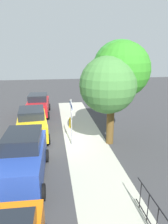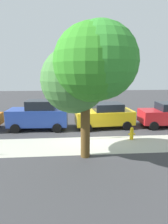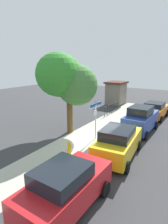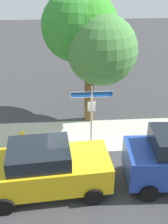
# 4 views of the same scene
# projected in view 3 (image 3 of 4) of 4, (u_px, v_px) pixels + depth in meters

# --- Properties ---
(ground_plane) EXTENTS (60.00, 60.00, 0.00)m
(ground_plane) POSITION_uv_depth(u_px,v_px,m) (97.00, 142.00, 13.03)
(ground_plane) COLOR #38383A
(sidewalk_strip) EXTENTS (24.00, 2.60, 0.00)m
(sidewalk_strip) POSITION_uv_depth(u_px,v_px,m) (94.00, 130.00, 15.33)
(sidewalk_strip) COLOR #ADAD9D
(sidewalk_strip) RESTS_ON ground_plane
(street_sign) EXTENTS (1.68, 0.07, 2.85)m
(street_sign) POSITION_uv_depth(u_px,v_px,m) (96.00, 112.00, 13.14)
(street_sign) COLOR #9EA0A5
(street_sign) RESTS_ON ground_plane
(shade_tree) EXTENTS (4.22, 4.19, 6.13)m
(shade_tree) POSITION_uv_depth(u_px,v_px,m) (65.00, 78.00, 13.93)
(shade_tree) COLOR brown
(shade_tree) RESTS_ON ground_plane
(car_red) EXTENTS (4.09, 2.08, 1.83)m
(car_red) POSITION_uv_depth(u_px,v_px,m) (66.00, 187.00, 6.85)
(car_red) COLOR red
(car_red) RESTS_ON ground_plane
(car_yellow) EXTENTS (4.35, 2.31, 1.84)m
(car_yellow) POSITION_uv_depth(u_px,v_px,m) (118.00, 142.00, 10.73)
(car_yellow) COLOR gold
(car_yellow) RESTS_ON ground_plane
(car_blue) EXTENTS (4.21, 2.05, 2.12)m
(car_blue) POSITION_uv_depth(u_px,v_px,m) (141.00, 119.00, 14.67)
(car_blue) COLOR #233F99
(car_blue) RESTS_ON ground_plane
(car_orange) EXTENTS (4.17, 2.23, 1.60)m
(car_orange) POSITION_uv_depth(u_px,v_px,m) (155.00, 110.00, 18.62)
(car_orange) COLOR orange
(car_orange) RESTS_ON ground_plane
(iron_fence) EXTENTS (4.74, 0.04, 1.07)m
(iron_fence) POSITION_uv_depth(u_px,v_px,m) (113.00, 107.00, 20.71)
(iron_fence) COLOR black
(iron_fence) RESTS_ON ground_plane
(utility_shed) EXTENTS (2.86, 2.41, 2.96)m
(utility_shed) POSITION_uv_depth(u_px,v_px,m) (116.00, 93.00, 24.83)
(utility_shed) COLOR slate
(utility_shed) RESTS_ON ground_plane
(fire_hydrant) EXTENTS (0.42, 0.22, 0.78)m
(fire_hydrant) POSITION_uv_depth(u_px,v_px,m) (69.00, 148.00, 11.24)
(fire_hydrant) COLOR yellow
(fire_hydrant) RESTS_ON ground_plane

